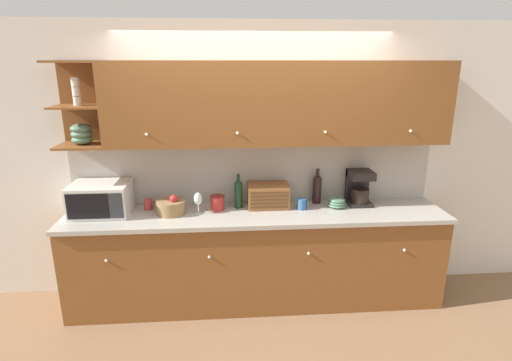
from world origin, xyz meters
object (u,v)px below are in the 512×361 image
at_px(wine_glass, 198,199).
at_px(bread_box, 268,195).
at_px(fruit_basket, 171,207).
at_px(mug, 302,204).
at_px(coffee_maker, 359,187).
at_px(wine_bottle, 238,193).
at_px(second_wine_bottle, 317,188).
at_px(microwave, 101,199).
at_px(storage_canister, 217,203).
at_px(mug_blue_second, 148,205).
at_px(bowl_stack_on_counter, 337,203).

xyz_separation_m(wine_glass, bread_box, (0.65, 0.14, -0.03)).
bearing_deg(fruit_basket, mug, 1.23).
height_order(mug, coffee_maker, coffee_maker).
bearing_deg(wine_bottle, mug, -8.78).
xyz_separation_m(bread_box, mug, (0.31, -0.09, -0.06)).
xyz_separation_m(bread_box, second_wine_bottle, (0.49, 0.07, 0.04)).
bearing_deg(microwave, wine_glass, -4.48).
height_order(microwave, wine_glass, microwave).
xyz_separation_m(wine_glass, coffee_maker, (1.53, 0.15, 0.03)).
bearing_deg(storage_canister, mug, -3.16).
xyz_separation_m(microwave, coffee_maker, (2.40, 0.08, 0.03)).
bearing_deg(mug_blue_second, microwave, -169.47).
relative_size(microwave, bread_box, 1.33).
xyz_separation_m(fruit_basket, bowl_stack_on_counter, (1.55, 0.05, -0.02)).
bearing_deg(mug, fruit_basket, -178.77).
distance_m(fruit_basket, bowl_stack_on_counter, 1.55).
relative_size(wine_glass, bowl_stack_on_counter, 1.16).
relative_size(fruit_basket, second_wine_bottle, 0.75).
xyz_separation_m(storage_canister, coffee_maker, (1.36, 0.06, 0.10)).
bearing_deg(wine_bottle, bread_box, 0.42).
height_order(mug_blue_second, storage_canister, storage_canister).
xyz_separation_m(fruit_basket, mug, (1.20, 0.03, -0.01)).
distance_m(fruit_basket, bread_box, 0.90).
distance_m(wine_glass, wine_bottle, 0.39).
xyz_separation_m(wine_bottle, second_wine_bottle, (0.77, 0.07, 0.01)).
relative_size(wine_glass, bread_box, 0.53).
relative_size(storage_canister, wine_bottle, 0.41).
bearing_deg(second_wine_bottle, storage_canister, -172.86).
bearing_deg(bread_box, mug_blue_second, 179.82).
bearing_deg(bowl_stack_on_counter, wine_glass, -176.84).
distance_m(storage_canister, coffee_maker, 1.37).
relative_size(wine_bottle, second_wine_bottle, 0.96).
bearing_deg(fruit_basket, wine_glass, -4.66).
bearing_deg(storage_canister, fruit_basket, -170.55).
bearing_deg(mug, storage_canister, 176.84).
bearing_deg(microwave, mug, -0.70).
distance_m(mug_blue_second, wine_glass, 0.50).
distance_m(wine_bottle, coffee_maker, 1.16).
relative_size(second_wine_bottle, bowl_stack_on_counter, 1.98).
bearing_deg(second_wine_bottle, coffee_maker, -8.45).
relative_size(wine_glass, coffee_maker, 0.60).
xyz_separation_m(mug, bowl_stack_on_counter, (0.34, 0.03, -0.01)).
relative_size(wine_bottle, mug, 3.14).
distance_m(fruit_basket, second_wine_bottle, 1.40).
height_order(wine_glass, bread_box, bread_box).
xyz_separation_m(wine_glass, bowl_stack_on_counter, (1.30, 0.07, -0.09)).
relative_size(microwave, mug, 4.86).
height_order(microwave, coffee_maker, coffee_maker).
height_order(storage_canister, coffee_maker, coffee_maker).
bearing_deg(wine_glass, mug, 2.74).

